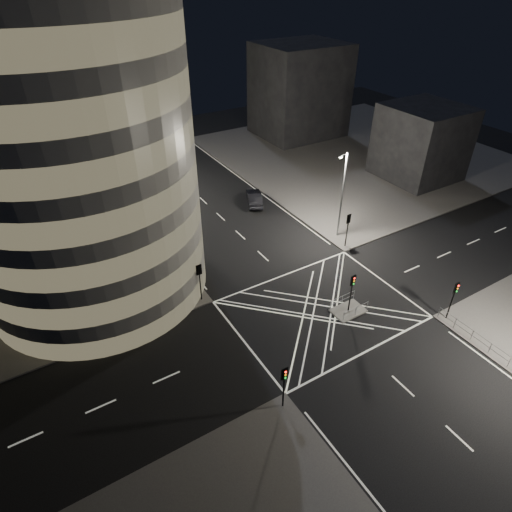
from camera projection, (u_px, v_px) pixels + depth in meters
ground at (320, 309)px, 39.26m from camera, size 120.00×120.00×0.00m
sidewalk_far_right at (358, 153)px, 70.43m from camera, size 42.00×42.00×0.15m
central_island at (348, 311)px, 39.01m from camera, size 3.00×2.00×0.15m
office_tower_curved at (3, 156)px, 36.34m from camera, size 30.00×29.00×27.20m
building_right_far at (299, 90)px, 73.93m from camera, size 14.00×12.00×15.00m
building_right_near at (421, 142)px, 60.23m from camera, size 10.00×10.00×10.00m
building_far_end at (95, 82)px, 73.05m from camera, size 18.00×8.00×18.00m
tree_a at (171, 255)px, 38.53m from camera, size 3.97×3.97×6.66m
tree_b at (146, 216)px, 42.11m from camera, size 5.24×5.24×8.48m
tree_c at (129, 199)px, 46.77m from camera, size 4.57×4.57×7.30m
tree_d at (112, 173)px, 50.52m from camera, size 4.60×4.60×8.11m
tree_e at (101, 164)px, 55.35m from camera, size 3.49×3.49×6.40m
traffic_signal_fl at (199, 276)px, 38.62m from camera, size 0.55×0.22×4.00m
traffic_signal_nl at (284, 380)px, 29.09m from camera, size 0.55×0.22×4.00m
traffic_signal_fr at (348, 224)px, 46.08m from camera, size 0.55×0.22×4.00m
traffic_signal_nr at (454, 294)px, 36.55m from camera, size 0.55×0.22×4.00m
traffic_signal_island at (352, 286)px, 37.38m from camera, size 0.55×0.22×4.00m
street_lamp_left_near at (168, 227)px, 40.49m from camera, size 1.25×0.25×10.00m
street_lamp_left_far at (114, 163)px, 53.11m from camera, size 1.25×0.25×10.00m
street_lamp_right_far at (342, 193)px, 46.39m from camera, size 1.25×0.25×10.00m
railing_near_right at (499, 355)px, 33.86m from camera, size 0.06×11.70×1.10m
railing_island_south at (356, 311)px, 38.02m from camera, size 2.80×0.06×1.10m
railing_island_north at (342, 300)px, 39.28m from camera, size 2.80×0.06×1.10m
sedan at (254, 198)px, 55.63m from camera, size 3.72×5.34×1.67m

